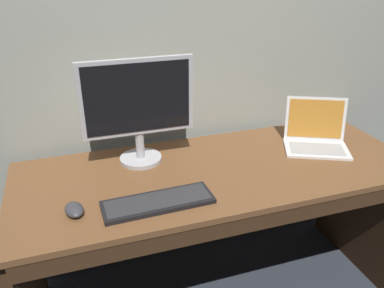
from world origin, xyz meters
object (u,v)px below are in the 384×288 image
object	(u,v)px
wired_keyboard	(158,202)
computer_mouse	(74,210)
laptop_white	(316,136)
external_monitor	(138,108)

from	to	relation	value
wired_keyboard	computer_mouse	xyz separation A→B (m)	(-0.31, 0.04, 0.01)
laptop_white	wired_keyboard	bearing A→B (deg)	-163.73
external_monitor	wired_keyboard	size ratio (longest dim) A/B	1.15
wired_keyboard	computer_mouse	bearing A→B (deg)	173.12
laptop_white	wired_keyboard	size ratio (longest dim) A/B	0.87
wired_keyboard	laptop_white	bearing A→B (deg)	16.27
external_monitor	computer_mouse	world-z (taller)	external_monitor
wired_keyboard	computer_mouse	world-z (taller)	computer_mouse
laptop_white	external_monitor	distance (m)	0.90
laptop_white	computer_mouse	bearing A→B (deg)	-169.56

